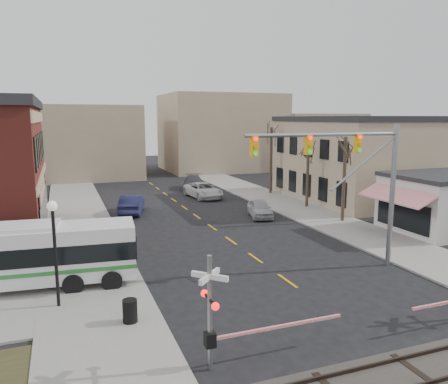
# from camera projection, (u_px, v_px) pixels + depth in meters

# --- Properties ---
(ground) EXTENTS (160.00, 160.00, 0.00)m
(ground) POSITION_uv_depth(u_px,v_px,m) (308.00, 296.00, 20.73)
(ground) COLOR black
(ground) RESTS_ON ground
(sidewalk_west) EXTENTS (5.00, 60.00, 0.12)m
(sidewalk_west) POSITION_uv_depth(u_px,v_px,m) (79.00, 220.00, 35.89)
(sidewalk_west) COLOR gray
(sidewalk_west) RESTS_ON ground
(sidewalk_east) EXTENTS (5.00, 60.00, 0.12)m
(sidewalk_east) POSITION_uv_depth(u_px,v_px,m) (284.00, 204.00, 42.47)
(sidewalk_east) COLOR gray
(sidewalk_east) RESTS_ON ground
(tan_building) EXTENTS (20.30, 15.30, 8.50)m
(tan_building) POSITION_uv_depth(u_px,v_px,m) (390.00, 157.00, 46.09)
(tan_building) COLOR tan
(tan_building) RESTS_ON ground
(awning_shop) EXTENTS (9.74, 6.20, 4.30)m
(awning_shop) POSITION_uv_depth(u_px,v_px,m) (446.00, 202.00, 32.36)
(awning_shop) COLOR beige
(awning_shop) RESTS_ON ground
(tree_east_a) EXTENTS (0.28, 0.28, 6.75)m
(tree_east_a) POSITION_uv_depth(u_px,v_px,m) (344.00, 179.00, 34.85)
(tree_east_a) COLOR #382B21
(tree_east_a) RESTS_ON sidewalk_east
(tree_east_b) EXTENTS (0.28, 0.28, 6.30)m
(tree_east_b) POSITION_uv_depth(u_px,v_px,m) (308.00, 173.00, 40.53)
(tree_east_b) COLOR #382B21
(tree_east_b) RESTS_ON sidewalk_east
(tree_east_c) EXTENTS (0.28, 0.28, 7.20)m
(tree_east_c) POSITION_uv_depth(u_px,v_px,m) (271.00, 160.00, 47.91)
(tree_east_c) COLOR #382B21
(tree_east_c) RESTS_ON sidewalk_east
(transit_bus) EXTENTS (12.21, 3.76, 3.09)m
(transit_bus) POSITION_uv_depth(u_px,v_px,m) (8.00, 256.00, 21.04)
(transit_bus) COLOR silver
(transit_bus) RESTS_ON ground
(traffic_signal_mast) EXTENTS (9.15, 0.30, 8.00)m
(traffic_signal_mast) POSITION_uv_depth(u_px,v_px,m) (355.00, 168.00, 23.21)
(traffic_signal_mast) COLOR gray
(traffic_signal_mast) RESTS_ON ground
(rr_crossing_west) EXTENTS (5.60, 1.36, 4.00)m
(rr_crossing_west) POSITION_uv_depth(u_px,v_px,m) (222.00, 313.00, 14.44)
(rr_crossing_west) COLOR gray
(rr_crossing_west) RESTS_ON ground
(street_lamp) EXTENTS (0.44, 0.44, 4.73)m
(street_lamp) POSITION_uv_depth(u_px,v_px,m) (54.00, 233.00, 18.79)
(street_lamp) COLOR black
(street_lamp) RESTS_ON sidewalk_west
(trash_bin) EXTENTS (0.60, 0.60, 0.95)m
(trash_bin) POSITION_uv_depth(u_px,v_px,m) (130.00, 311.00, 17.75)
(trash_bin) COLOR black
(trash_bin) RESTS_ON sidewalk_west
(car_a) EXTENTS (2.70, 4.56, 1.45)m
(car_a) POSITION_uv_depth(u_px,v_px,m) (260.00, 209.00, 37.09)
(car_a) COLOR #A9A8AD
(car_a) RESTS_ON ground
(car_b) EXTENTS (3.06, 5.34, 1.67)m
(car_b) POSITION_uv_depth(u_px,v_px,m) (132.00, 204.00, 38.41)
(car_b) COLOR #181B3D
(car_b) RESTS_ON ground
(car_c) EXTENTS (3.26, 5.95, 1.58)m
(car_c) POSITION_uv_depth(u_px,v_px,m) (203.00, 190.00, 46.08)
(car_c) COLOR silver
(car_c) RESTS_ON ground
(car_d) EXTENTS (3.65, 5.82, 1.57)m
(car_d) POSITION_uv_depth(u_px,v_px,m) (193.00, 182.00, 51.64)
(car_d) COLOR #403F44
(car_d) RESTS_ON ground
(pedestrian_near) EXTENTS (0.64, 0.77, 1.81)m
(pedestrian_near) POSITION_uv_depth(u_px,v_px,m) (99.00, 266.00, 21.85)
(pedestrian_near) COLOR #5B5249
(pedestrian_near) RESTS_ON sidewalk_west
(pedestrian_far) EXTENTS (0.94, 1.04, 1.74)m
(pedestrian_far) POSITION_uv_depth(u_px,v_px,m) (53.00, 260.00, 22.88)
(pedestrian_far) COLOR #394364
(pedestrian_far) RESTS_ON sidewalk_west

